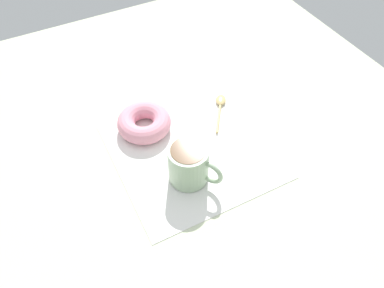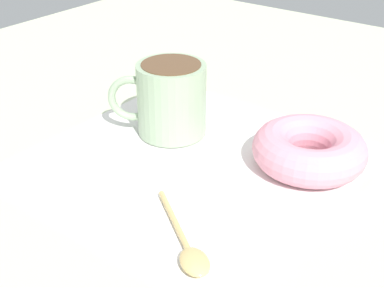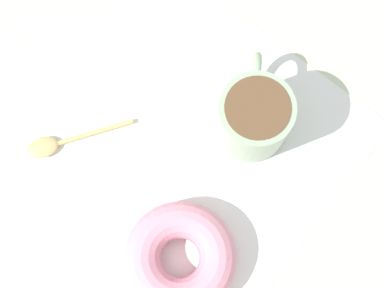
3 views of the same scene
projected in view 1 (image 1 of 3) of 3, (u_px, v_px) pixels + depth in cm
name	position (u px, v px, depth cm)	size (l,w,h in cm)	color
ground_plane	(183.00, 150.00, 82.87)	(120.00, 120.00, 2.00)	beige
napkin	(192.00, 150.00, 81.27)	(32.62, 32.62, 0.30)	white
coffee_cup	(189.00, 164.00, 73.17)	(10.50, 8.21, 8.58)	#9EB793
donut	(144.00, 122.00, 83.71)	(12.08, 12.08, 3.99)	pink
spoon	(220.00, 105.00, 89.70)	(10.94, 8.34, 0.90)	#D8B772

